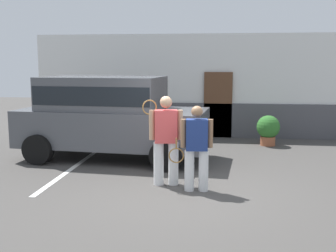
% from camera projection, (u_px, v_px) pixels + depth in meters
% --- Properties ---
extents(ground_plane, '(40.00, 40.00, 0.00)m').
position_uv_depth(ground_plane, '(181.00, 191.00, 7.83)').
color(ground_plane, '#423F3D').
extents(parking_stripe_0, '(0.12, 4.40, 0.01)m').
position_uv_depth(parking_stripe_0, '(74.00, 167.00, 9.62)').
color(parking_stripe_0, silver).
rests_on(parking_stripe_0, ground_plane).
extents(house_frontage, '(10.76, 0.40, 3.31)m').
position_uv_depth(house_frontage, '(199.00, 89.00, 13.53)').
color(house_frontage, white).
rests_on(house_frontage, ground_plane).
extents(parked_suv, '(4.75, 2.48, 2.05)m').
position_uv_depth(parked_suv, '(109.00, 113.00, 10.34)').
color(parked_suv, '#4C4F54').
rests_on(parked_suv, ground_plane).
extents(tennis_player_man, '(0.78, 0.33, 1.76)m').
position_uv_depth(tennis_player_man, '(166.00, 139.00, 8.11)').
color(tennis_player_man, white).
rests_on(tennis_player_man, ground_plane).
extents(tennis_player_woman, '(0.86, 0.28, 1.61)m').
position_uv_depth(tennis_player_woman, '(196.00, 147.00, 7.73)').
color(tennis_player_woman, white).
rests_on(tennis_player_woman, ground_plane).
extents(potted_plant_by_porch, '(0.67, 0.67, 0.88)m').
position_uv_depth(potted_plant_by_porch, '(268.00, 129.00, 12.09)').
color(potted_plant_by_porch, '#9E5638').
rests_on(potted_plant_by_porch, ground_plane).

